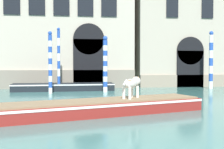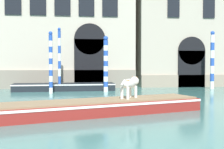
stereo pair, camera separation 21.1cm
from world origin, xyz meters
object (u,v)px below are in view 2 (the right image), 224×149
at_px(boat_foreground, 84,107).
at_px(mooring_pole_0, 51,62).
at_px(dog_on_deck, 130,84).
at_px(mooring_pole_3, 212,60).
at_px(boat_moored_near_palazzo, 64,87).
at_px(mooring_pole_2, 59,59).
at_px(mooring_pole_1, 106,64).

distance_m(boat_foreground, mooring_pole_0, 8.30).
height_order(boat_foreground, dog_on_deck, dog_on_deck).
bearing_deg(mooring_pole_3, dog_on_deck, -129.63).
relative_size(boat_moored_near_palazzo, mooring_pole_2, 1.64).
distance_m(boat_foreground, mooring_pole_1, 8.79).
distance_m(dog_on_deck, mooring_pole_0, 8.19).
bearing_deg(mooring_pole_2, mooring_pole_3, 2.78).
relative_size(mooring_pole_2, mooring_pole_3, 1.01).
bearing_deg(boat_foreground, mooring_pole_3, 28.80).
bearing_deg(boat_moored_near_palazzo, mooring_pole_2, -114.79).
xyz_separation_m(dog_on_deck, boat_moored_near_palazzo, (-2.65, 9.23, -0.80)).
relative_size(mooring_pole_1, mooring_pole_3, 0.87).
height_order(boat_foreground, mooring_pole_0, mooring_pole_0).
relative_size(boat_foreground, boat_moored_near_palazzo, 1.36).
bearing_deg(dog_on_deck, mooring_pole_3, -0.94).
xyz_separation_m(dog_on_deck, mooring_pole_1, (-0.04, 7.93, 0.73)).
distance_m(boat_foreground, dog_on_deck, 1.98).
height_order(boat_moored_near_palazzo, mooring_pole_2, mooring_pole_2).
relative_size(dog_on_deck, mooring_pole_2, 0.25).
height_order(dog_on_deck, mooring_pole_3, mooring_pole_3).
xyz_separation_m(mooring_pole_2, mooring_pole_3, (10.46, 0.51, -0.01)).
bearing_deg(mooring_pole_1, mooring_pole_0, -171.28).
bearing_deg(mooring_pole_2, boat_foreground, -82.58).
xyz_separation_m(boat_foreground, mooring_pole_1, (1.69, 8.49, 1.50)).
height_order(dog_on_deck, mooring_pole_1, mooring_pole_1).
distance_m(mooring_pole_1, mooring_pole_3, 7.67).
xyz_separation_m(boat_moored_near_palazzo, mooring_pole_2, (-0.28, -0.64, 1.79)).
distance_m(dog_on_deck, mooring_pole_3, 11.86).
height_order(dog_on_deck, boat_moored_near_palazzo, dog_on_deck).
relative_size(dog_on_deck, boat_moored_near_palazzo, 0.15).
bearing_deg(boat_moored_near_palazzo, dog_on_deck, -75.53).
xyz_separation_m(boat_foreground, mooring_pole_2, (-1.19, 9.16, 1.77)).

